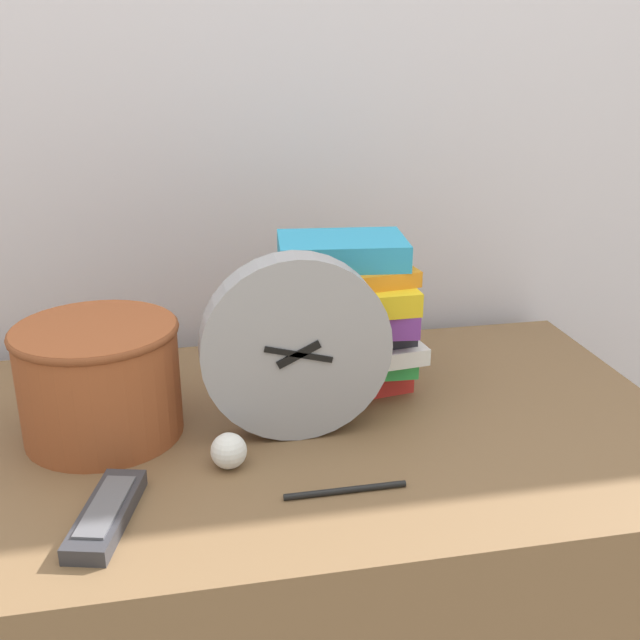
{
  "coord_description": "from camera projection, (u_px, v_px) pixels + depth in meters",
  "views": [
    {
      "loc": [
        -0.08,
        -0.62,
        1.23
      ],
      "look_at": [
        0.11,
        0.36,
        0.86
      ],
      "focal_mm": 42.0,
      "sensor_mm": 36.0,
      "label": 1
    }
  ],
  "objects": [
    {
      "name": "desk",
      "position": [
        256.0,
        627.0,
        1.19
      ],
      "size": [
        1.25,
        0.65,
        0.71
      ],
      "color": "brown",
      "rests_on": "ground_plane"
    },
    {
      "name": "crumpled_paper_ball",
      "position": [
        229.0,
        451.0,
        0.96
      ],
      "size": [
        0.05,
        0.05,
        0.05
      ],
      "color": "white",
      "rests_on": "desk"
    },
    {
      "name": "tv_remote",
      "position": [
        107.0,
        514.0,
        0.86
      ],
      "size": [
        0.09,
        0.17,
        0.02
      ],
      "color": "#333338",
      "rests_on": "desk"
    },
    {
      "name": "book_stack",
      "position": [
        344.0,
        316.0,
        1.15
      ],
      "size": [
        0.24,
        0.19,
        0.24
      ],
      "color": "red",
      "rests_on": "desk"
    },
    {
      "name": "basket",
      "position": [
        100.0,
        377.0,
        1.02
      ],
      "size": [
        0.22,
        0.22,
        0.16
      ],
      "color": "#994C28",
      "rests_on": "desk"
    },
    {
      "name": "pen",
      "position": [
        345.0,
        490.0,
        0.91
      ],
      "size": [
        0.15,
        0.01,
        0.01
      ],
      "color": "black",
      "rests_on": "desk"
    },
    {
      "name": "wall_back",
      "position": [
        214.0,
        61.0,
        1.26
      ],
      "size": [
        6.0,
        0.04,
        2.4
      ],
      "color": "silver",
      "rests_on": "ground_plane"
    },
    {
      "name": "desk_clock",
      "position": [
        296.0,
        348.0,
        1.01
      ],
      "size": [
        0.26,
        0.05,
        0.26
      ],
      "color": "#99999E",
      "rests_on": "desk"
    }
  ]
}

